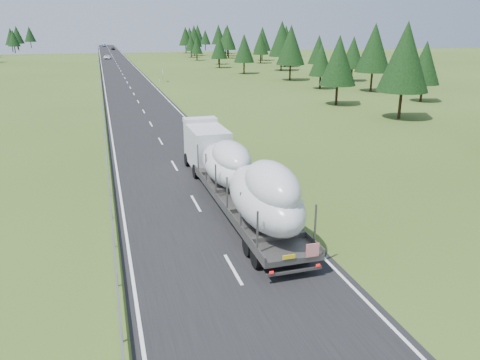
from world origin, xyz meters
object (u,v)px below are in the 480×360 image
object	(u,v)px
distant_car_blue	(104,45)
distant_car_dark	(113,49)
boat_truck	(237,172)
distant_van	(107,57)
highway_sign	(163,73)

from	to	relation	value
distant_car_blue	distant_car_dark	bearing A→B (deg)	-90.40
boat_truck	distant_van	world-z (taller)	boat_truck
distant_car_blue	boat_truck	bearing A→B (deg)	-94.04
distant_car_dark	distant_van	bearing A→B (deg)	-97.37
highway_sign	distant_car_dark	distance (m)	148.48
distant_van	distant_car_blue	size ratio (longest dim) A/B	1.11
distant_car_dark	distant_car_blue	distance (m)	45.00
highway_sign	boat_truck	distance (m)	72.84
distant_van	distant_car_blue	distance (m)	115.25
highway_sign	boat_truck	world-z (taller)	boat_truck
boat_truck	distant_car_blue	xyz separation A→B (m)	(-3.79, 265.91, -1.68)
highway_sign	distant_car_dark	bearing A→B (deg)	92.01
highway_sign	distant_car_blue	size ratio (longest dim) A/B	0.58
distant_car_dark	boat_truck	bearing A→B (deg)	-93.81
highway_sign	distant_car_blue	world-z (taller)	highway_sign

